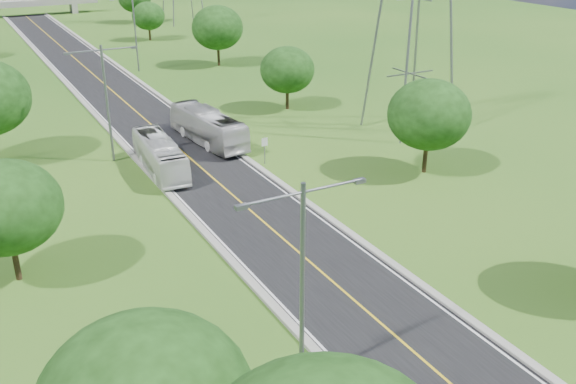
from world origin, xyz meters
name	(u,v)px	position (x,y,z in m)	size (l,w,h in m)	color
ground	(133,109)	(0.00, 60.00, 0.00)	(260.00, 260.00, 0.00)	#235317
road	(119,96)	(0.00, 66.00, 0.03)	(8.00, 150.00, 0.06)	black
curb_left	(82,100)	(-4.25, 66.00, 0.11)	(0.50, 150.00, 0.22)	gray
curb_right	(154,91)	(4.25, 66.00, 0.11)	(0.50, 150.00, 0.22)	gray
speed_limit_sign	(265,146)	(5.20, 37.98, 1.60)	(0.55, 0.09, 2.40)	slate
overpass	(24,4)	(0.00, 140.00, 2.41)	(30.00, 3.00, 3.20)	gray
streetlight_near_left	(302,272)	(-6.00, 12.00, 5.94)	(5.90, 0.25, 10.00)	slate
streetlight_mid_left	(106,94)	(-6.00, 45.00, 5.94)	(5.90, 0.25, 10.00)	slate
streetlight_far_right	(135,27)	(6.00, 78.00, 5.94)	(5.90, 0.25, 10.00)	slate
tree_lb	(6,207)	(-16.00, 28.00, 4.64)	(6.30, 6.30, 7.33)	black
tree_rb	(429,115)	(16.00, 30.00, 4.95)	(6.72, 6.72, 7.82)	black
tree_rc	(287,70)	(15.00, 52.00, 4.33)	(5.88, 5.88, 6.84)	black
tree_rd	(217,28)	(17.00, 76.00, 5.27)	(7.14, 7.14, 8.30)	black
tree_re	(148,16)	(14.50, 100.00, 4.02)	(5.46, 5.46, 6.35)	black
bus_outbound	(208,127)	(3.00, 45.33, 1.60)	(2.59, 11.08, 3.09)	beige
bus_inbound	(160,155)	(-3.20, 40.54, 1.46)	(2.36, 10.09, 2.81)	silver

